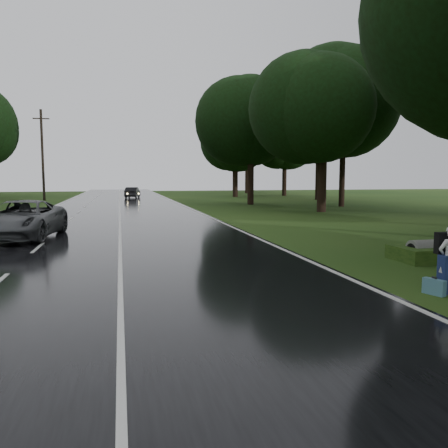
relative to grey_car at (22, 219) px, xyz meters
The scene contains 11 objects.
ground 11.77m from the grey_car, 69.48° to the right, with size 160.00×160.00×0.00m, color #284414.
road 9.94m from the grey_car, 65.46° to the left, with size 12.00×140.00×0.04m, color black.
lane_center 9.94m from the grey_car, 65.46° to the left, with size 0.12×140.00×0.01m, color silver.
grey_car is the anchor object (origin of this frame).
far_car 38.50m from the grey_car, 81.43° to the left, with size 1.44×4.13×1.36m, color black.
suitcase 16.44m from the grey_car, 47.62° to the right, with size 0.15×0.52×0.37m, color teal.
culvert 16.18m from the grey_car, 31.15° to the right, with size 0.67×0.67×1.34m, color slate.
utility_pole_far 35.12m from the grey_car, 97.18° to the left, with size 1.80×0.28×10.34m, color black, non-canonical shape.
tree_right_d 22.49m from the grey_car, 30.68° to the left, with size 9.02×9.02×14.09m, color black, non-canonical shape.
tree_right_e 27.52m from the grey_car, 52.71° to the left, with size 9.30×9.30×14.53m, color black, non-canonical shape.
tree_right_f 43.66m from the grey_car, 63.44° to the left, with size 8.68×8.68×13.56m, color black, non-canonical shape.
Camera 1 is at (0.04, -9.91, 2.67)m, focal length 36.34 mm.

